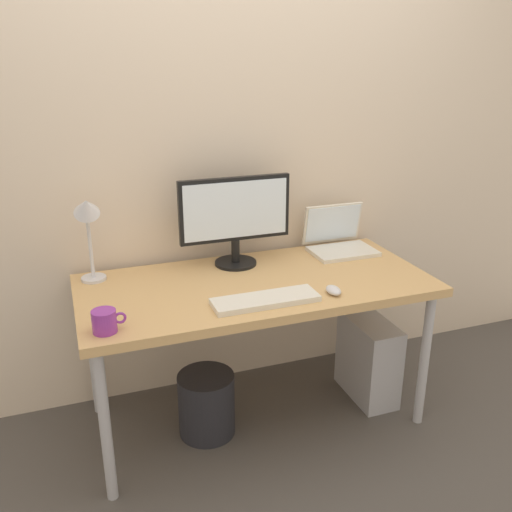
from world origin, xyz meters
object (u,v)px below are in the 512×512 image
Objects in this scene: keyboard at (265,300)px; mouse at (333,290)px; wastebasket at (207,404)px; desk at (256,293)px; coffee_mug at (105,321)px; laptop at (338,239)px; desk_lamp at (88,220)px; computer_tower at (368,359)px; monitor at (235,216)px.

mouse is (0.30, -0.02, 0.01)m from keyboard.
desk is at bearing 7.76° from wastebasket.
coffee_mug is 0.77m from wastebasket.
laptop is 1.24m from desk_lamp.
laptop reaches higher than wastebasket.
desk is at bearing 20.99° from coffee_mug.
desk is 0.60m from laptop.
wastebasket is (-0.21, 0.19, -0.57)m from keyboard.
keyboard reaches higher than computer_tower.
desk is 17.29× the size of mouse.
mouse is at bearing -59.30° from monitor.
computer_tower is at bearing 17.45° from keyboard.
mouse is (0.28, -0.47, -0.23)m from monitor.
computer_tower is at bearing 32.75° from mouse.
coffee_mug is at bearing -157.36° from laptop.
mouse is 0.80m from wastebasket.
laptop is at bearing 102.54° from computer_tower.
wastebasket is at bearing -179.20° from computer_tower.
computer_tower is (1.27, 0.24, -0.55)m from coffee_mug.
monitor is 1.29× the size of desk_lamp.
monitor is at bearing 94.91° from desk.
monitor is at bearing 48.57° from wastebasket.
desk_lamp is at bearing 168.72° from computer_tower.
desk_lamp is 0.55m from coffee_mug.
computer_tower is at bearing 10.53° from coffee_mug.
laptop reaches higher than keyboard.
desk_lamp reaches higher than wastebasket.
mouse is 0.30× the size of wastebasket.
coffee_mug is 1.41m from computer_tower.
monitor reaches higher than desk_lamp.
laptop reaches higher than mouse.
desk_lamp is at bearing 144.50° from keyboard.
coffee_mug reaches higher than wastebasket.
wastebasket is (-0.51, 0.21, -0.58)m from mouse.
mouse reaches higher than computer_tower.
monitor is at bearing 120.70° from mouse.
desk is 0.57m from wastebasket.
computer_tower is (0.62, -0.25, -0.75)m from monitor.
monitor reaches higher than coffee_mug.
monitor is at bearing -0.03° from desk_lamp.
computer_tower reaches higher than wastebasket.
coffee_mug is at bearing -159.01° from desk.
laptop is at bearing 19.56° from wastebasket.
keyboard is 0.64m from wastebasket.
keyboard is at bearing -41.35° from wastebasket.
computer_tower is at bearing -77.46° from laptop.
monitor is 1.00m from computer_tower.
laptop is at bearing 1.61° from monitor.
desk_lamp reaches higher than coffee_mug.
desk is 12.48× the size of coffee_mug.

